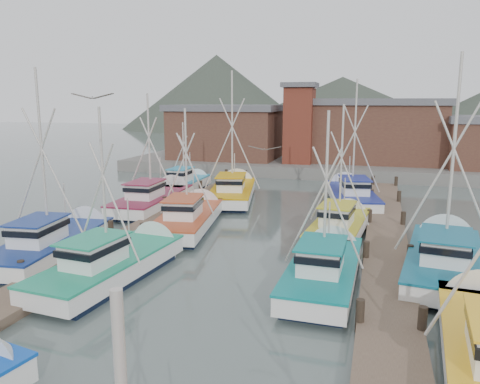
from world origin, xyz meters
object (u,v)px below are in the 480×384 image
(boat_8, at_px, (190,217))
(boat_12, at_px, (233,191))
(boat_4, at_px, (118,263))
(lookout_tower, at_px, (299,123))

(boat_8, bearing_deg, boat_12, 81.02)
(boat_4, distance_m, boat_12, 17.79)
(boat_12, bearing_deg, boat_8, -101.83)
(boat_12, bearing_deg, boat_4, -101.49)
(lookout_tower, bearing_deg, boat_12, -100.49)
(boat_8, height_order, boat_12, boat_12)
(lookout_tower, height_order, boat_8, lookout_tower)
(boat_4, bearing_deg, lookout_tower, 90.26)
(lookout_tower, distance_m, boat_8, 24.70)
(boat_8, bearing_deg, lookout_tower, 74.51)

